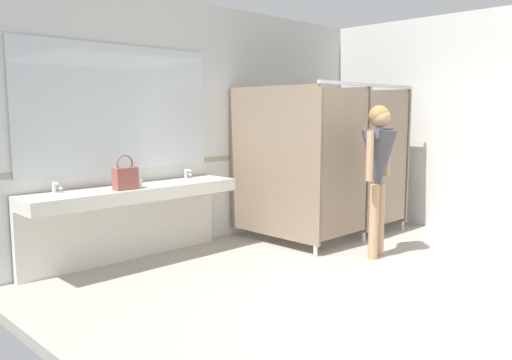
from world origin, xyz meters
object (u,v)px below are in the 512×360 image
(handbag, at_px, (125,178))
(paper_cup, at_px, (139,184))
(person_standing, at_px, (378,161))
(soap_dispenser, at_px, (135,177))

(handbag, bearing_deg, paper_cup, 6.50)
(person_standing, relative_size, handbag, 4.76)
(paper_cup, bearing_deg, handbag, -173.50)
(soap_dispenser, distance_m, paper_cup, 0.30)
(handbag, xyz_separation_m, paper_cup, (0.18, 0.02, -0.08))
(soap_dispenser, height_order, paper_cup, soap_dispenser)
(handbag, height_order, soap_dispenser, handbag)
(soap_dispenser, bearing_deg, person_standing, -42.96)
(handbag, bearing_deg, soap_dispenser, 44.64)
(soap_dispenser, relative_size, paper_cup, 2.14)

